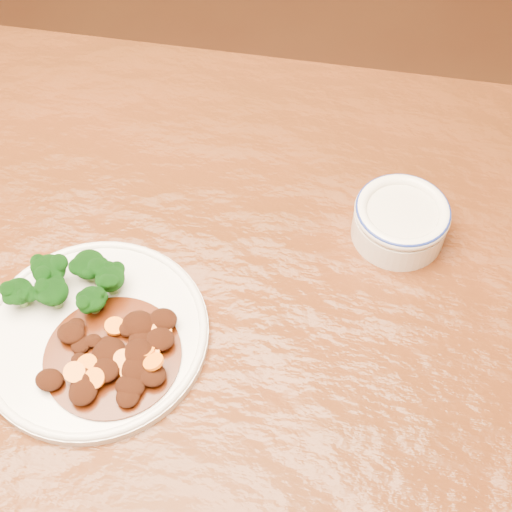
# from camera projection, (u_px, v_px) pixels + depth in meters

# --- Properties ---
(ground) EXTENTS (4.00, 4.00, 0.00)m
(ground) POSITION_uv_depth(u_px,v_px,m) (155.00, 503.00, 1.40)
(ground) COLOR #472111
(ground) RESTS_ON ground
(dining_table) EXTENTS (1.56, 1.00, 0.75)m
(dining_table) POSITION_uv_depth(u_px,v_px,m) (91.00, 334.00, 0.86)
(dining_table) COLOR #4F220E
(dining_table) RESTS_ON ground
(dinner_plate) EXTENTS (0.24, 0.24, 0.02)m
(dinner_plate) POSITION_uv_depth(u_px,v_px,m) (95.00, 334.00, 0.76)
(dinner_plate) COLOR silver
(dinner_plate) RESTS_ON dining_table
(broccoli_florets) EXTENTS (0.12, 0.08, 0.04)m
(broccoli_florets) POSITION_uv_depth(u_px,v_px,m) (68.00, 281.00, 0.77)
(broccoli_florets) COLOR #6C9B50
(broccoli_florets) RESTS_ON dinner_plate
(mince_stew) EXTENTS (0.14, 0.14, 0.03)m
(mince_stew) POSITION_uv_depth(u_px,v_px,m) (117.00, 355.00, 0.73)
(mince_stew) COLOR #441307
(mince_stew) RESTS_ON dinner_plate
(dip_bowl) EXTENTS (0.11, 0.11, 0.05)m
(dip_bowl) POSITION_uv_depth(u_px,v_px,m) (400.00, 220.00, 0.82)
(dip_bowl) COLOR silver
(dip_bowl) RESTS_ON dining_table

